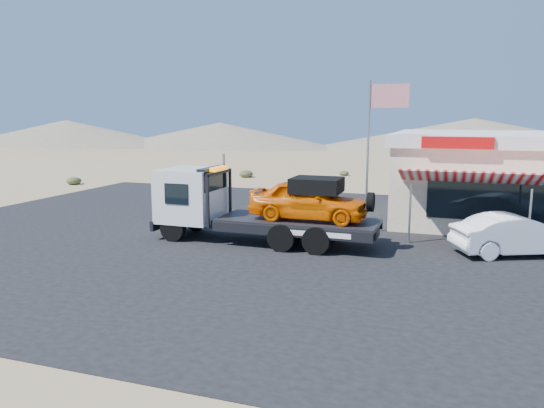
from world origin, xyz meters
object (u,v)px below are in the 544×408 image
(white_sedan, at_px, (516,235))
(flagpole, at_px, (374,139))
(jerky_store, at_px, (515,177))
(tow_truck, at_px, (259,203))

(white_sedan, bearing_deg, flagpole, 46.03)
(jerky_store, bearing_deg, flagpole, -141.21)
(white_sedan, distance_m, flagpole, 6.23)
(white_sedan, xyz_separation_m, jerky_store, (0.44, 6.26, 1.28))
(white_sedan, relative_size, jerky_store, 0.40)
(white_sedan, height_order, jerky_store, jerky_store)
(tow_truck, height_order, white_sedan, tow_truck)
(tow_truck, xyz_separation_m, jerky_store, (9.32, 7.35, 0.50))
(white_sedan, relative_size, flagpole, 0.70)
(jerky_store, height_order, flagpole, flagpole)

